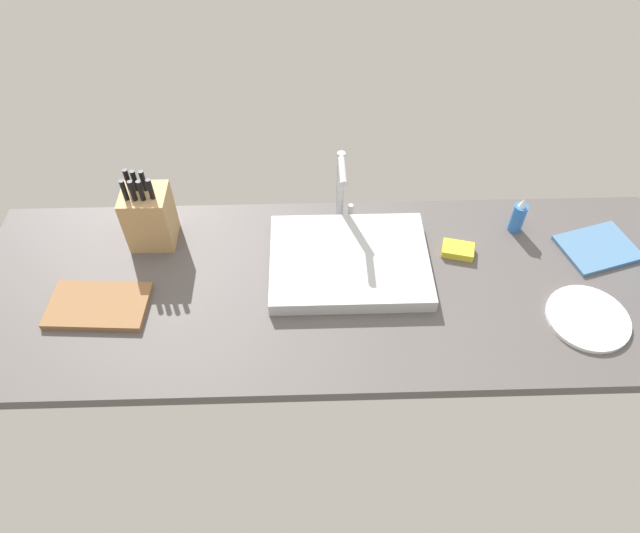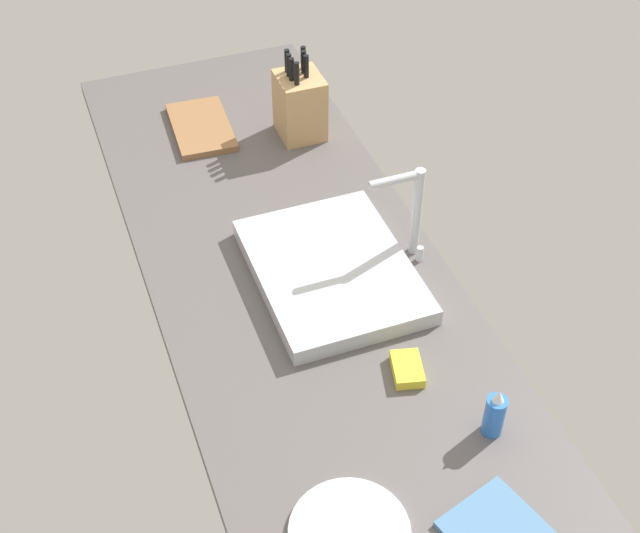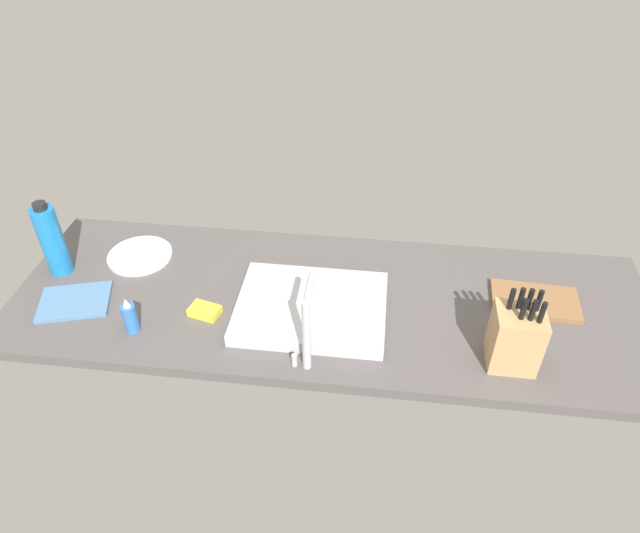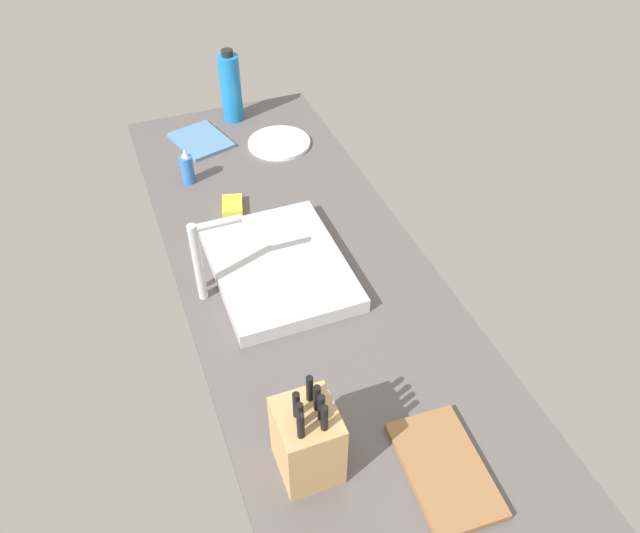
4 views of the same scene
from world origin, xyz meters
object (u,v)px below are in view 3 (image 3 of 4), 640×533
object	(u,v)px
sink_basin	(311,308)
faucet	(306,326)
dish_sponge	(205,311)
dinner_plate	(140,256)
knife_block	(516,337)
water_bottle	(52,240)
cutting_board	(535,301)
soap_bottle	(130,317)
dish_towel	(75,302)

from	to	relation	value
sink_basin	faucet	xyz separation A→B (cm)	(-1.54, 19.83, 12.02)
dish_sponge	dinner_plate	bearing A→B (deg)	-39.66
knife_block	water_bottle	world-z (taller)	water_bottle
cutting_board	water_bottle	world-z (taller)	water_bottle
soap_bottle	dinner_plate	xyz separation A→B (cm)	(10.99, -34.15, -4.59)
faucet	soap_bottle	xyz separation A→B (cm)	(52.58, -6.23, -8.93)
soap_bottle	dish_towel	bearing A→B (deg)	-21.93
knife_block	soap_bottle	size ratio (longest dim) A/B	2.00
sink_basin	cutting_board	size ratio (longest dim) A/B	1.70
cutting_board	water_bottle	bearing A→B (deg)	0.88
faucet	knife_block	xyz separation A→B (cm)	(-55.52, -7.27, -4.79)
soap_bottle	dish_towel	xyz separation A→B (cm)	(22.45, -9.04, -4.59)
cutting_board	dish_towel	size ratio (longest dim) A/B	1.25
knife_block	soap_bottle	distance (cm)	108.19
dish_towel	water_bottle	bearing A→B (deg)	-52.33
sink_basin	dinner_plate	bearing A→B (deg)	-18.34
faucet	sink_basin	bearing A→B (deg)	-85.56
knife_block	water_bottle	bearing A→B (deg)	-8.85
knife_block	cutting_board	distance (cm)	29.02
sink_basin	water_bottle	xyz separation A→B (cm)	(85.11, -10.49, 10.28)
faucet	dish_towel	world-z (taller)	faucet
soap_bottle	dish_sponge	distance (cm)	21.53
water_bottle	knife_block	bearing A→B (deg)	170.79
faucet	cutting_board	size ratio (longest dim) A/B	0.91
sink_basin	water_bottle	size ratio (longest dim) A/B	1.71
water_bottle	dinner_plate	bearing A→B (deg)	-156.43
sink_basin	soap_bottle	size ratio (longest dim) A/B	3.68
knife_block	dinner_plate	bearing A→B (deg)	-15.18
knife_block	soap_bottle	bearing A→B (deg)	0.90
dinner_plate	dish_towel	xyz separation A→B (cm)	(11.46, 25.11, 0.00)
faucet	dinner_plate	distance (cm)	76.52
sink_basin	dish_sponge	size ratio (longest dim) A/B	4.98
faucet	knife_block	size ratio (longest dim) A/B	0.98
dinner_plate	dish_towel	world-z (taller)	same
soap_bottle	dish_towel	world-z (taller)	soap_bottle
sink_basin	dinner_plate	world-z (taller)	sink_basin
soap_bottle	dish_sponge	xyz separation A→B (cm)	(-19.02, -9.27, -3.99)
dish_sponge	dish_towel	bearing A→B (deg)	0.33
soap_bottle	water_bottle	size ratio (longest dim) A/B	0.46
faucet	dish_towel	size ratio (longest dim) A/B	1.14
water_bottle	dish_sponge	size ratio (longest dim) A/B	2.92
dinner_plate	knife_block	bearing A→B (deg)	164.46
faucet	dish_sponge	size ratio (longest dim) A/B	2.65
sink_basin	dish_sponge	distance (cm)	32.32
faucet	dish_sponge	distance (cm)	39.17
water_bottle	dish_sponge	distance (cm)	56.24
water_bottle	dinner_plate	xyz separation A→B (cm)	(-23.08, -10.07, -11.78)
cutting_board	dish_towel	distance (cm)	142.86
dish_towel	soap_bottle	bearing A→B (deg)	158.07
knife_block	dish_sponge	world-z (taller)	knife_block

